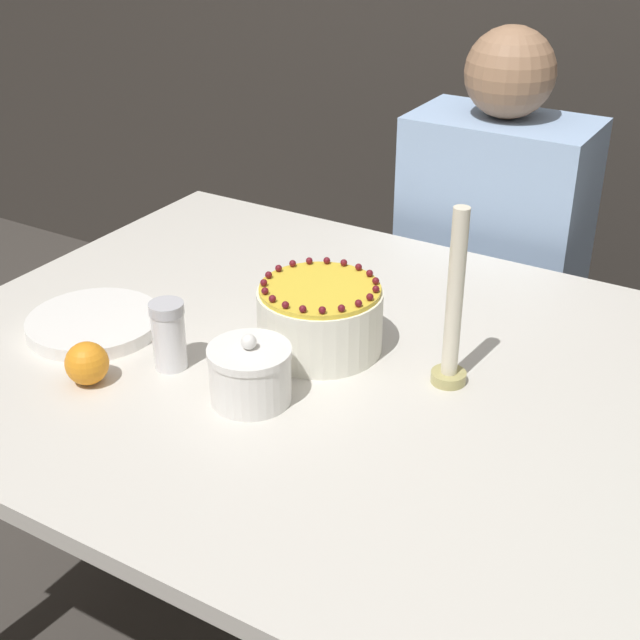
{
  "coord_description": "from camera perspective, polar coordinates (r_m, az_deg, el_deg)",
  "views": [
    {
      "loc": [
        0.65,
        -1.1,
        1.5
      ],
      "look_at": [
        -0.03,
        0.03,
        0.79
      ],
      "focal_mm": 50.0,
      "sensor_mm": 36.0,
      "label": 1
    }
  ],
  "objects": [
    {
      "name": "dining_table",
      "position": [
        1.54,
        0.42,
        -5.87
      ],
      "size": [
        1.37,
        1.07,
        0.74
      ],
      "color": "beige",
      "rests_on": "ground_plane"
    },
    {
      "name": "cake",
      "position": [
        1.49,
        -0.0,
        0.14
      ],
      "size": [
        0.21,
        0.21,
        0.13
      ],
      "color": "white",
      "rests_on": "dining_table"
    },
    {
      "name": "sugar_bowl",
      "position": [
        1.36,
        -4.49,
        -3.46
      ],
      "size": [
        0.13,
        0.13,
        0.11
      ],
      "color": "white",
      "rests_on": "dining_table"
    },
    {
      "name": "sugar_shaker",
      "position": [
        1.46,
        -9.66,
        -0.95
      ],
      "size": [
        0.06,
        0.06,
        0.12
      ],
      "color": "white",
      "rests_on": "dining_table"
    },
    {
      "name": "plate_stack",
      "position": [
        1.62,
        -14.25,
        -0.2
      ],
      "size": [
        0.24,
        0.24,
        0.02
      ],
      "color": "white",
      "rests_on": "dining_table"
    },
    {
      "name": "candle",
      "position": [
        1.38,
        8.54,
        0.36
      ],
      "size": [
        0.06,
        0.06,
        0.3
      ],
      "color": "tan",
      "rests_on": "dining_table"
    },
    {
      "name": "orange_fruit_0",
      "position": [
        1.46,
        -14.69,
        -2.7
      ],
      "size": [
        0.07,
        0.07,
        0.07
      ],
      "color": "orange",
      "rests_on": "dining_table"
    },
    {
      "name": "person_man_blue_shirt",
      "position": [
        2.18,
        10.59,
        0.62
      ],
      "size": [
        0.4,
        0.34,
        1.17
      ],
      "rotation": [
        0.0,
        0.0,
        3.14
      ],
      "color": "#2D2D38",
      "rests_on": "ground_plane"
    }
  ]
}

